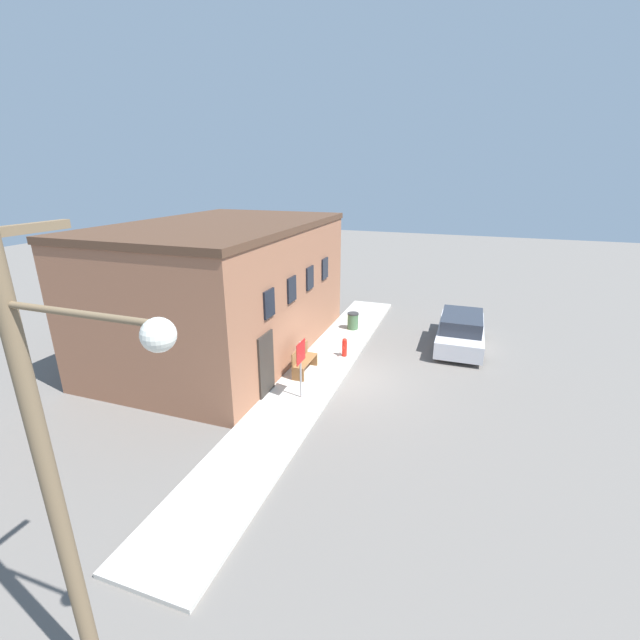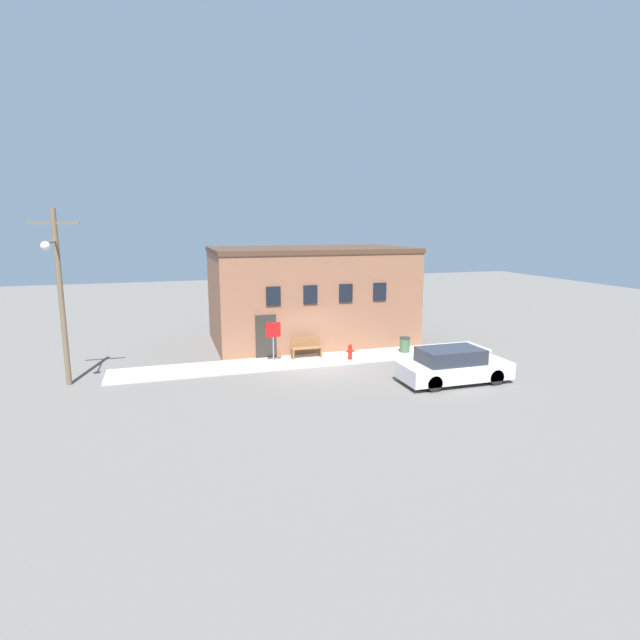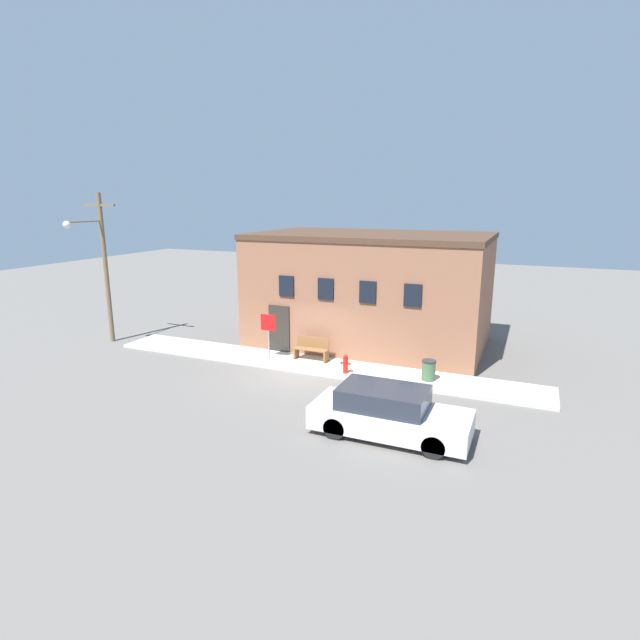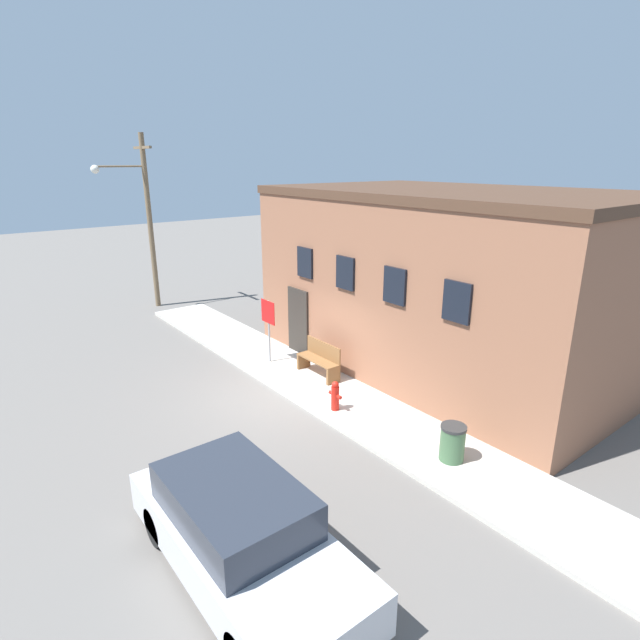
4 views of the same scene
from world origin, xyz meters
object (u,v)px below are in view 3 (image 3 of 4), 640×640
object	(u,v)px
fire_hydrant	(345,364)
bench	(312,349)
trash_bin	(429,370)
utility_pole	(102,261)
parked_car	(388,413)
stop_sign	(268,328)

from	to	relation	value
fire_hydrant	bench	size ratio (longest dim) A/B	0.51
trash_bin	utility_pole	bearing A→B (deg)	-177.96
utility_pole	parked_car	world-z (taller)	utility_pole
bench	trash_bin	size ratio (longest dim) A/B	1.90
fire_hydrant	trash_bin	world-z (taller)	trash_bin
trash_bin	bench	bearing A→B (deg)	174.41
trash_bin	parked_car	xyz separation A→B (m)	(-0.22, -4.78, 0.19)
fire_hydrant	stop_sign	xyz separation A→B (m)	(-3.62, 0.40, 0.98)
fire_hydrant	bench	world-z (taller)	bench
stop_sign	bench	distance (m)	2.03
fire_hydrant	utility_pole	distance (m)	12.65
utility_pole	parked_car	bearing A→B (deg)	-15.66
trash_bin	utility_pole	distance (m)	15.70
stop_sign	utility_pole	distance (m)	8.91
fire_hydrant	utility_pole	bearing A→B (deg)	-179.82
stop_sign	trash_bin	distance (m)	6.83
bench	parked_car	bearing A→B (deg)	-47.59
stop_sign	fire_hydrant	bearing A→B (deg)	-6.31
bench	utility_pole	world-z (taller)	utility_pole
stop_sign	utility_pole	bearing A→B (deg)	-177.06
trash_bin	parked_car	distance (m)	4.79
bench	trash_bin	world-z (taller)	bench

